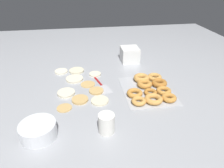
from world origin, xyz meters
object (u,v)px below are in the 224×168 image
pancake_3 (61,71)px  donut_tray (150,88)px  pancake_4 (80,100)px  pancake_9 (96,91)px  spatula (103,87)px  pancake_5 (99,101)px  pancake_2 (88,84)px  batter_bowl (38,130)px  pancake_0 (75,79)px  container_stack (130,54)px  paper_cup (106,123)px  pancake_7 (77,71)px  pancake_8 (64,108)px  pancake_1 (66,93)px  pancake_6 (96,74)px

pancake_3 → donut_tray: bearing=-121.5°
pancake_4 → pancake_9: bearing=-50.9°
pancake_4 → spatula: (0.12, -0.15, -0.00)m
pancake_5 → spatula: bearing=-15.6°
pancake_2 → spatula: size_ratio=0.41×
donut_tray → batter_bowl: size_ratio=2.31×
pancake_0 → container_stack: 0.52m
pancake_0 → paper_cup: bearing=-164.0°
pancake_0 → batter_bowl: bearing=163.4°
pancake_4 → pancake_7: same height
pancake_8 → pancake_1: bearing=-1.7°
pancake_5 → spatula: (0.15, -0.04, -0.00)m
paper_cup → pancake_1: bearing=29.3°
pancake_0 → pancake_1: (-0.17, 0.05, 0.00)m
paper_cup → spatula: 0.40m
donut_tray → spatula: donut_tray is taller
pancake_9 → pancake_6: bearing=-3.9°
pancake_2 → donut_tray: size_ratio=0.25×
pancake_2 → pancake_5: size_ratio=0.93×
pancake_2 → pancake_8: same height
pancake_4 → pancake_7: bearing=2.8°
pancake_6 → donut_tray: (-0.26, -0.31, 0.01)m
pancake_7 → pancake_9: pancake_7 is taller
pancake_2 → pancake_7: (0.21, 0.07, 0.00)m
pancake_6 → batter_bowl: batter_bowl is taller
pancake_4 → pancake_8: size_ratio=1.15×
pancake_3 → batter_bowl: bearing=175.0°
pancake_1 → pancake_6: bearing=-41.4°
pancake_4 → pancake_8: (-0.06, 0.09, -0.00)m
pancake_1 → pancake_6: pancake_1 is taller
pancake_8 → container_stack: container_stack is taller
pancake_9 → spatula: 0.06m
pancake_6 → pancake_5: bearing=178.7°
batter_bowl → spatula: 0.51m
pancake_2 → container_stack: 0.49m
pancake_3 → pancake_8: size_ratio=1.13×
pancake_7 → batter_bowl: bearing=165.3°
pancake_3 → paper_cup: (-0.66, -0.25, 0.04)m
batter_bowl → pancake_4: bearing=-36.0°
pancake_0 → batter_bowl: batter_bowl is taller
pancake_1 → pancake_7: bearing=-11.8°
pancake_8 → batter_bowl: 0.22m
pancake_6 → pancake_8: pancake_6 is taller
pancake_9 → container_stack: container_stack is taller
pancake_0 → pancake_4: size_ratio=1.22×
pancake_0 → pancake_7: 0.13m
batter_bowl → paper_cup: 0.31m
pancake_2 → donut_tray: bearing=-109.4°
pancake_0 → pancake_5: 0.32m
pancake_7 → pancake_8: 0.45m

